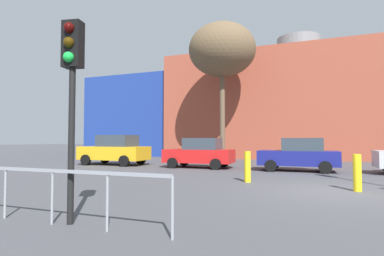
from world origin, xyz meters
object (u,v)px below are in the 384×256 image
bollard_yellow_0 (357,173)px  bollard_yellow_1 (247,167)px  parked_car_1 (200,153)px  bare_tree_0 (222,51)px  parked_car_2 (299,155)px  traffic_light_near_left (72,74)px  parked_car_0 (115,150)px

bollard_yellow_0 → bollard_yellow_1: bearing=166.8°
parked_car_1 → bollard_yellow_0: 9.28m
bare_tree_0 → bollard_yellow_0: 15.44m
bollard_yellow_1 → parked_car_2: bearing=71.2°
bare_tree_0 → traffic_light_near_left: bearing=-84.4°
parked_car_2 → bollard_yellow_1: 5.30m
parked_car_0 → traffic_light_near_left: (7.38, -11.89, 1.89)m
parked_car_0 → bollard_yellow_0: (13.00, -5.84, -0.38)m
parked_car_2 → bollard_yellow_1: (-1.71, -5.01, -0.26)m
parked_car_1 → traffic_light_near_left: size_ratio=1.02×
parked_car_2 → traffic_light_near_left: 12.63m
parked_car_2 → traffic_light_near_left: traffic_light_near_left is taller
parked_car_0 → parked_car_2: size_ratio=1.13×
bollard_yellow_0 → parked_car_0: bearing=155.8°
parked_car_1 → bollard_yellow_1: 6.21m
traffic_light_near_left → bare_tree_0: size_ratio=0.37×
traffic_light_near_left → bollard_yellow_1: size_ratio=3.33×
parked_car_1 → parked_car_2: parked_car_1 is taller
parked_car_0 → bollard_yellow_0: parked_car_0 is taller
traffic_light_near_left → bare_tree_0: bare_tree_0 is taller
parked_car_1 → traffic_light_near_left: 12.16m
traffic_light_near_left → bare_tree_0: (-1.69, 17.24, 5.47)m
parked_car_1 → bare_tree_0: 9.19m
bollard_yellow_1 → traffic_light_near_left: bearing=-106.7°
parked_car_1 → bollard_yellow_0: parked_car_1 is taller
bollard_yellow_0 → traffic_light_near_left: bearing=-132.9°
parked_car_0 → bollard_yellow_1: 10.70m
parked_car_0 → bollard_yellow_1: bearing=152.1°
parked_car_1 → bollard_yellow_0: (7.21, -5.84, -0.28)m
parked_car_0 → traffic_light_near_left: bearing=121.8°
parked_car_2 → bare_tree_0: bearing=-44.4°
parked_car_0 → parked_car_1: size_ratio=1.12×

